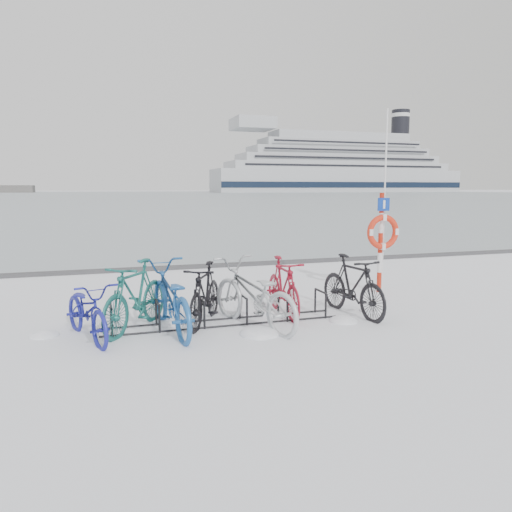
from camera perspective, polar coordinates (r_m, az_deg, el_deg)
The scene contains 14 objects.
ground at distance 8.50m, azimuth -3.81°, elevation -7.70°, with size 900.00×900.00×0.00m, color white.
ice_sheet at distance 162.98m, azimuth -17.31°, elevation 6.66°, with size 400.00×298.00×0.02m, color #A5B2BB.
quay_edge at distance 14.16m, azimuth -9.64°, elevation -1.32°, with size 400.00×0.25×0.10m, color #3F3F42.
bike_rack at distance 8.45m, azimuth -3.82°, elevation -6.52°, with size 4.00×0.48×0.46m.
lifebuoy_station at distance 11.10m, azimuth 14.26°, elevation 2.66°, with size 0.76×0.22×3.93m.
cruise_ferry at distance 263.20m, azimuth 9.30°, elevation 9.76°, with size 130.84×24.69×42.99m.
bike_0 at distance 7.97m, azimuth -18.73°, elevation -5.68°, with size 0.62×1.79×0.94m, color navy.
bike_1 at distance 8.26m, azimuth -13.61°, elevation -4.25°, with size 0.54×1.92×1.15m, color #1A5D57.
bike_2 at distance 8.03m, azimuth -9.84°, elevation -4.51°, with size 0.76×2.18×1.14m, color #20579C.
bike_3 at distance 8.44m, azimuth -5.86°, elevation -4.14°, with size 0.50×1.75×1.05m, color black.
bike_4 at distance 8.17m, azimuth -0.33°, elevation -4.16°, with size 0.77×2.20×1.15m, color #B4B9BC.
bike_5 at distance 8.97m, azimuth 3.13°, elevation -3.35°, with size 0.50×1.78×1.07m, color maroon.
bike_6 at distance 9.12m, azimuth 11.01°, elevation -3.17°, with size 0.52×1.85×1.11m, color black.
snow_drifts at distance 8.39m, azimuth -0.55°, elevation -7.90°, with size 6.07×1.75×0.23m.
Camera 1 is at (-1.98, -7.95, 2.27)m, focal length 35.00 mm.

